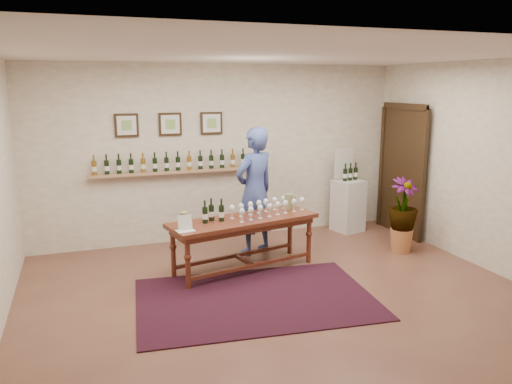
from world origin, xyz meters
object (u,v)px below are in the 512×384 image
object	(u,v)px
tasting_table	(244,226)
display_pedestal	(348,206)
potted_plant	(403,215)
person	(255,191)

from	to	relation	value
tasting_table	display_pedestal	size ratio (longest dim) A/B	2.41
potted_plant	tasting_table	bearing A→B (deg)	177.72
display_pedestal	potted_plant	bearing A→B (deg)	-81.77
tasting_table	display_pedestal	bearing A→B (deg)	15.48
tasting_table	potted_plant	bearing A→B (deg)	-14.28
display_pedestal	potted_plant	distance (m)	1.30
display_pedestal	person	xyz separation A→B (m)	(-1.90, -0.56, 0.50)
display_pedestal	potted_plant	world-z (taller)	potted_plant
display_pedestal	person	size ratio (longest dim) A/B	0.47
potted_plant	person	distance (m)	2.23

